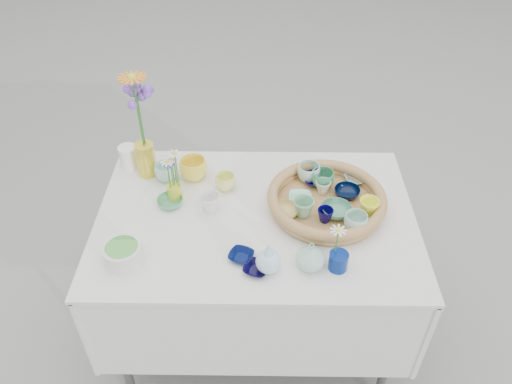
{
  "coord_description": "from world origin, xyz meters",
  "views": [
    {
      "loc": [
        0.02,
        -1.44,
        2.11
      ],
      "look_at": [
        0.0,
        0.02,
        0.87
      ],
      "focal_mm": 35.0,
      "sensor_mm": 36.0,
      "label": 1
    }
  ],
  "objects_px": {
    "wicker_tray": "(326,200)",
    "bud_vase_seafoam": "(311,256)",
    "tall_vase_yellow": "(146,159)",
    "display_table": "(256,328)"
  },
  "relations": [
    {
      "from": "wicker_tray",
      "to": "bud_vase_seafoam",
      "type": "height_order",
      "value": "bud_vase_seafoam"
    },
    {
      "from": "wicker_tray",
      "to": "tall_vase_yellow",
      "type": "distance_m",
      "value": 0.78
    },
    {
      "from": "bud_vase_seafoam",
      "to": "tall_vase_yellow",
      "type": "distance_m",
      "value": 0.85
    },
    {
      "from": "wicker_tray",
      "to": "tall_vase_yellow",
      "type": "height_order",
      "value": "tall_vase_yellow"
    },
    {
      "from": "tall_vase_yellow",
      "to": "wicker_tray",
      "type": "bearing_deg",
      "value": -15.79
    },
    {
      "from": "wicker_tray",
      "to": "tall_vase_yellow",
      "type": "xyz_separation_m",
      "value": [
        -0.75,
        0.21,
        0.04
      ]
    },
    {
      "from": "wicker_tray",
      "to": "bud_vase_seafoam",
      "type": "xyz_separation_m",
      "value": [
        -0.09,
        -0.31,
        0.02
      ]
    },
    {
      "from": "display_table",
      "to": "wicker_tray",
      "type": "height_order",
      "value": "wicker_tray"
    },
    {
      "from": "wicker_tray",
      "to": "bud_vase_seafoam",
      "type": "bearing_deg",
      "value": -105.27
    },
    {
      "from": "display_table",
      "to": "bud_vase_seafoam",
      "type": "relative_size",
      "value": 11.47
    }
  ]
}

